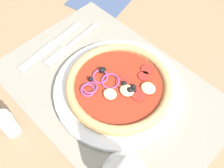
% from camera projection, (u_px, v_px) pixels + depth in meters
% --- Properties ---
extents(ground_plane, '(1.90, 1.40, 0.02)m').
position_uv_depth(ground_plane, '(110.00, 92.00, 0.59)').
color(ground_plane, '#9E7A56').
extents(placemat, '(0.50, 0.34, 0.00)m').
position_uv_depth(placemat, '(110.00, 89.00, 0.58)').
color(placemat, gray).
rests_on(placemat, ground_plane).
extents(plate, '(0.28, 0.28, 0.01)m').
position_uv_depth(plate, '(119.00, 89.00, 0.57)').
color(plate, white).
rests_on(plate, placemat).
extents(pizza, '(0.23, 0.23, 0.03)m').
position_uv_depth(pizza, '(119.00, 85.00, 0.55)').
color(pizza, tan).
rests_on(pizza, plate).
extents(fork, '(0.03, 0.18, 0.00)m').
position_uv_depth(fork, '(70.00, 45.00, 0.65)').
color(fork, silver).
rests_on(fork, placemat).
extents(knife, '(0.04, 0.20, 0.01)m').
position_uv_depth(knife, '(51.00, 46.00, 0.64)').
color(knife, silver).
rests_on(knife, placemat).
extents(wine_glass, '(0.07, 0.07, 0.15)m').
position_uv_depth(wine_glass, '(125.00, 166.00, 0.38)').
color(wine_glass, silver).
rests_on(wine_glass, ground_plane).
extents(napkin, '(0.18, 0.17, 0.00)m').
position_uv_depth(napkin, '(100.00, 0.00, 0.75)').
color(napkin, '#425175').
rests_on(napkin, ground_plane).
extents(pepper_shaker, '(0.03, 0.03, 0.07)m').
position_uv_depth(pepper_shaker, '(8.00, 124.00, 0.50)').
color(pepper_shaker, silver).
rests_on(pepper_shaker, ground_plane).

